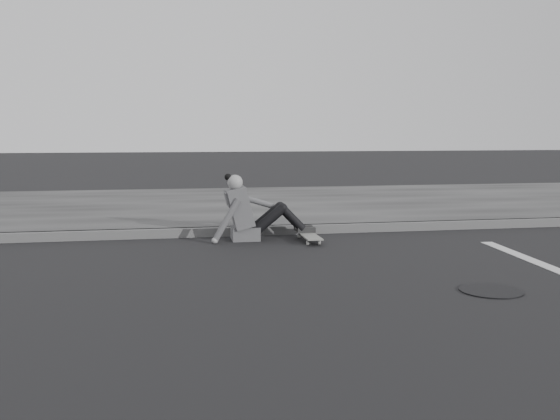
{
  "coord_description": "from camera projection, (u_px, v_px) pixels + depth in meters",
  "views": [
    {
      "loc": [
        -0.56,
        -5.84,
        1.4
      ],
      "look_at": [
        0.74,
        1.31,
        0.5
      ],
      "focal_mm": 40.0,
      "sensor_mm": 36.0,
      "label": 1
    }
  ],
  "objects": [
    {
      "name": "seated_woman",
      "position": [
        250.0,
        213.0,
        8.16
      ],
      "size": [
        1.38,
        0.46,
        0.88
      ],
      "color": "#4C4C4E",
      "rests_on": "ground"
    },
    {
      "name": "manhole",
      "position": [
        491.0,
        291.0,
        5.55
      ],
      "size": [
        0.56,
        0.56,
        0.01
      ],
      "primitive_type": "cylinder",
      "color": "black",
      "rests_on": "ground"
    },
    {
      "name": "ground",
      "position": [
        229.0,
        280.0,
        5.97
      ],
      "size": [
        80.0,
        80.0,
        0.0
      ],
      "primitive_type": "plane",
      "color": "black",
      "rests_on": "ground"
    },
    {
      "name": "sidewalk",
      "position": [
        199.0,
        206.0,
        11.43
      ],
      "size": [
        24.0,
        6.0,
        0.12
      ],
      "primitive_type": "cube",
      "color": "#343434",
      "rests_on": "ground"
    },
    {
      "name": "curb",
      "position": [
        210.0,
        232.0,
        8.48
      ],
      "size": [
        24.0,
        0.16,
        0.12
      ],
      "primitive_type": "cube",
      "color": "#4F4F4F",
      "rests_on": "ground"
    },
    {
      "name": "skateboard",
      "position": [
        309.0,
        236.0,
        8.09
      ],
      "size": [
        0.2,
        0.78,
        0.09
      ],
      "color": "#9E9E99",
      "rests_on": "ground"
    }
  ]
}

